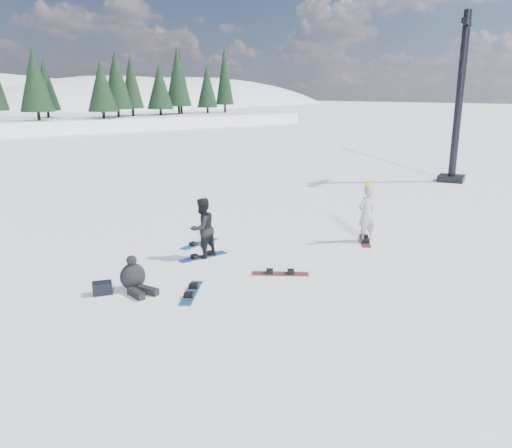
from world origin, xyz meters
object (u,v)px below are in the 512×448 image
(snowboard_loose_c, at_px, (200,244))
(snowboarder_man, at_px, (202,228))
(seated_rider, at_px, (134,277))
(gear_bag, at_px, (102,288))
(snowboard_loose_b, at_px, (280,274))
(snowboard_loose_a, at_px, (191,293))
(lift_tower, at_px, (458,115))
(snowboarder_woman, at_px, (367,213))

(snowboard_loose_c, bearing_deg, snowboarder_man, -132.44)
(seated_rider, height_order, gear_bag, seated_rider)
(snowboarder_man, xyz_separation_m, snowboard_loose_b, (0.81, -2.48, -0.87))
(snowboard_loose_a, distance_m, snowboard_loose_b, 2.55)
(snowboard_loose_a, bearing_deg, snowboarder_man, 4.60)
(snowboard_loose_a, height_order, snowboard_loose_c, same)
(snowboard_loose_b, bearing_deg, lift_tower, 58.34)
(snowboarder_man, bearing_deg, snowboard_loose_c, -129.34)
(lift_tower, height_order, seated_rider, lift_tower)
(lift_tower, height_order, gear_bag, lift_tower)
(gear_bag, height_order, snowboard_loose_a, gear_bag)
(snowboarder_woman, distance_m, snowboard_loose_a, 6.75)
(snowboarder_woman, relative_size, snowboarder_man, 1.13)
(snowboard_loose_a, bearing_deg, lift_tower, -33.16)
(lift_tower, height_order, snowboard_loose_a, lift_tower)
(snowboard_loose_c, bearing_deg, snowboard_loose_b, -101.25)
(snowboarder_man, distance_m, seated_rider, 2.94)
(snowboarder_woman, bearing_deg, snowboarder_man, -14.30)
(gear_bag, bearing_deg, seated_rider, -20.11)
(gear_bag, xyz_separation_m, snowboard_loose_c, (4.01, 1.98, -0.14))
(snowboarder_woman, relative_size, snowboard_loose_c, 1.33)
(snowboarder_woman, distance_m, snowboard_loose_b, 4.30)
(snowboard_loose_a, xyz_separation_m, snowboard_loose_b, (2.52, -0.37, 0.00))
(snowboarder_woman, xyz_separation_m, snowboard_loose_c, (-4.35, 3.10, -0.92))
(snowboard_loose_c, bearing_deg, lift_tower, -9.88)
(snowboard_loose_b, bearing_deg, seated_rider, -159.99)
(seated_rider, relative_size, snowboard_loose_c, 0.73)
(snowboarder_woman, xyz_separation_m, seated_rider, (-7.66, 0.86, -0.60))
(gear_bag, bearing_deg, snowboard_loose_b, -21.67)
(gear_bag, bearing_deg, lift_tower, 8.83)
(snowboard_loose_c, bearing_deg, seated_rider, -160.14)
(seated_rider, distance_m, snowboard_loose_b, 3.78)
(snowboard_loose_c, bearing_deg, snowboarder_woman, -49.62)
(gear_bag, bearing_deg, snowboarder_woman, -7.61)
(snowboard_loose_b, bearing_deg, snowboard_loose_c, 134.93)
(snowboarder_woman, relative_size, seated_rider, 1.83)
(snowboard_loose_b, bearing_deg, snowboarder_man, 150.09)
(lift_tower, bearing_deg, snowboard_loose_a, 170.09)
(snowboard_loose_c, xyz_separation_m, snowboard_loose_b, (0.19, -3.65, 0.00))
(seated_rider, bearing_deg, gear_bag, 148.25)
(snowboarder_woman, relative_size, gear_bag, 4.44)
(snowboard_loose_a, bearing_deg, snowboard_loose_b, -54.77)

